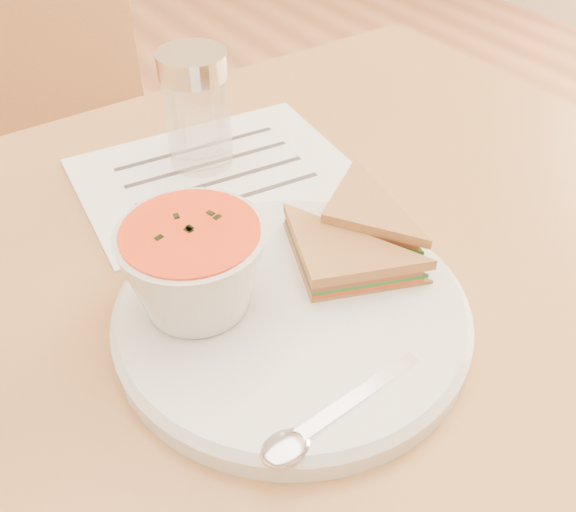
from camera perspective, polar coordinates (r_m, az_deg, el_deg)
dining_table at (r=0.85m, az=-3.59°, el=-20.80°), size 1.00×0.70×0.75m
chair_far at (r=1.20m, az=-16.09°, el=7.42°), size 0.51×0.51×0.97m
plate at (r=0.51m, az=0.34°, el=-5.24°), size 0.34×0.34×0.02m
soup_bowl at (r=0.48m, az=-8.28°, el=-1.40°), size 0.13×0.13×0.08m
sandwich_half_a at (r=0.49m, az=2.11°, el=-3.48°), size 0.13×0.13×0.03m
sandwich_half_b at (r=0.53m, az=2.91°, el=2.51°), size 0.13×0.13×0.03m
spoon at (r=0.44m, az=5.16°, el=-13.10°), size 0.18×0.05×0.01m
paper_menu at (r=0.68m, az=-6.52°, el=7.30°), size 0.29×0.23×0.00m
condiment_shaker at (r=0.66m, az=-8.10°, el=12.62°), size 0.07×0.07×0.12m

